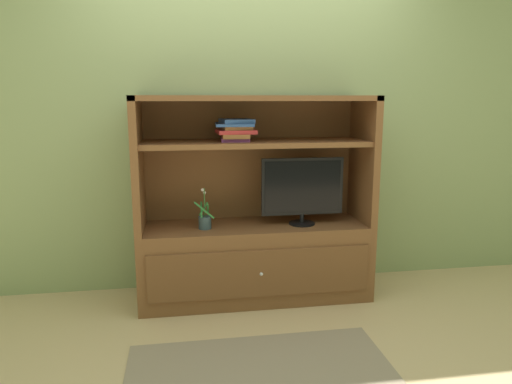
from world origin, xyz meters
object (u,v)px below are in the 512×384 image
media_console (255,236)px  potted_plant (205,221)px  tv_monitor (302,189)px  magazine_stack (235,130)px

media_console → potted_plant: (-0.37, -0.07, 0.15)m
media_console → tv_monitor: 0.49m
tv_monitor → magazine_stack: size_ratio=2.03×
media_console → tv_monitor: size_ratio=2.80×
potted_plant → magazine_stack: 0.68m
media_console → potted_plant: 0.40m
tv_monitor → magazine_stack: (-0.48, 0.05, 0.43)m
potted_plant → magazine_stack: magazine_stack is taller
potted_plant → magazine_stack: bearing=14.5°
tv_monitor → potted_plant: (-0.71, -0.01, -0.21)m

